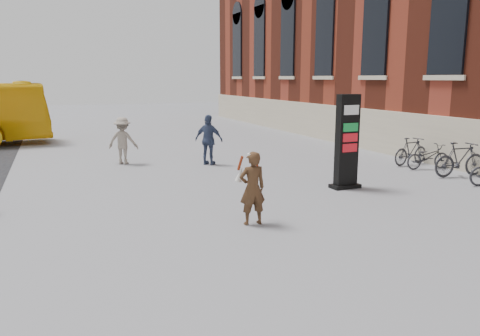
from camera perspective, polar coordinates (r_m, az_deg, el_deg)
name	(u,v)px	position (r m, az deg, el deg)	size (l,w,h in m)	color
ground	(236,227)	(10.10, -0.50, -7.21)	(100.00, 100.00, 0.00)	#9E9EA3
info_pylon	(347,142)	(13.70, 12.90, 3.12)	(0.87, 0.45, 2.70)	black
woman	(252,187)	(10.09, 1.50, -2.36)	(0.61, 0.56, 1.61)	#3F2818
pedestrian_b	(123,141)	(17.80, -14.08, 3.25)	(1.12, 0.64, 1.73)	gray
pedestrian_c	(209,140)	(17.12, -3.82, 3.44)	(1.07, 0.45, 1.83)	#364363
bike_5	(460,159)	(16.62, 25.25, 0.97)	(0.53, 1.89, 1.14)	#2C2C31
bike_6	(428,157)	(17.61, 21.92, 1.30)	(0.58, 1.67, 0.88)	#2C2C31
bike_7	(411,151)	(18.20, 20.13, 1.94)	(0.48, 1.70, 1.02)	#2C2C31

